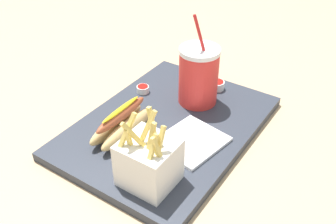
{
  "coord_description": "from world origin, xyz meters",
  "views": [
    {
      "loc": [
        0.57,
        0.38,
        0.54
      ],
      "look_at": [
        0.0,
        0.0,
        0.05
      ],
      "focal_mm": 41.81,
      "sensor_mm": 36.0,
      "label": 1
    }
  ],
  "objects": [
    {
      "name": "ground_plane",
      "position": [
        0.0,
        0.0,
        -0.01
      ],
      "size": [
        2.4,
        2.4,
        0.02
      ],
      "primitive_type": "cube",
      "color": "tan"
    },
    {
      "name": "napkin_stack",
      "position": [
        0.03,
        0.08,
        0.02
      ],
      "size": [
        0.15,
        0.14,
        0.01
      ],
      "primitive_type": "cube",
      "rotation": [
        0.0,
        0.0,
        -0.17
      ],
      "color": "white",
      "rests_on": "food_tray"
    },
    {
      "name": "fries_basket",
      "position": [
        0.16,
        0.07,
        0.07
      ],
      "size": [
        0.09,
        0.09,
        0.15
      ],
      "color": "white",
      "rests_on": "food_tray"
    },
    {
      "name": "ketchup_cup_1",
      "position": [
        -0.19,
        0.02,
        0.03
      ],
      "size": [
        0.04,
        0.04,
        0.02
      ],
      "color": "white",
      "rests_on": "food_tray"
    },
    {
      "name": "food_tray",
      "position": [
        0.0,
        0.0,
        0.01
      ],
      "size": [
        0.47,
        0.34,
        0.02
      ],
      "primitive_type": "cube",
      "color": "#2D333D",
      "rests_on": "ground_plane"
    },
    {
      "name": "soda_cup",
      "position": [
        -0.11,
        0.01,
        0.09
      ],
      "size": [
        0.09,
        0.09,
        0.22
      ],
      "color": "red",
      "rests_on": "food_tray"
    },
    {
      "name": "ketchup_cup_2",
      "position": [
        -0.07,
        -0.12,
        0.03
      ],
      "size": [
        0.03,
        0.03,
        0.02
      ],
      "color": "white",
      "rests_on": "food_tray"
    },
    {
      "name": "hot_dog_1",
      "position": [
        0.08,
        -0.06,
        0.05
      ],
      "size": [
        0.16,
        0.06,
        0.07
      ],
      "color": "tan",
      "rests_on": "food_tray"
    }
  ]
}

